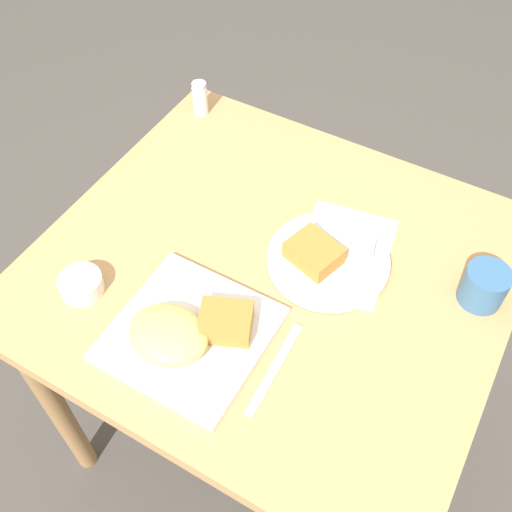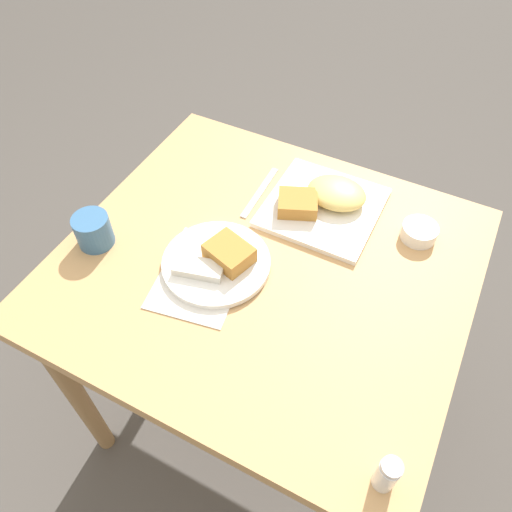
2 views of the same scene
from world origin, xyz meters
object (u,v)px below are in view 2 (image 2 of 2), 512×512
(salt_shaker, at_px, (386,475))
(sauce_ramekin, at_px, (419,232))
(plate_square_near, at_px, (325,201))
(coffee_mug, at_px, (93,230))
(plate_oval_far, at_px, (218,261))
(butter_knife, at_px, (260,192))

(salt_shaker, bearing_deg, sauce_ramekin, -80.26)
(plate_square_near, relative_size, coffee_mug, 3.22)
(plate_square_near, height_order, sauce_ramekin, plate_square_near)
(sauce_ramekin, xyz_separation_m, salt_shaker, (-0.10, 0.56, 0.02))
(plate_oval_far, relative_size, salt_shaker, 2.87)
(plate_square_near, relative_size, butter_knife, 1.35)
(plate_square_near, bearing_deg, butter_knife, 8.63)
(plate_oval_far, bearing_deg, butter_knife, -84.45)
(butter_knife, bearing_deg, coffee_mug, -41.33)
(plate_oval_far, bearing_deg, plate_square_near, -116.56)
(salt_shaker, bearing_deg, plate_square_near, -59.16)
(plate_square_near, bearing_deg, coffee_mug, 39.00)
(coffee_mug, bearing_deg, salt_shaker, 164.76)
(butter_knife, height_order, coffee_mug, coffee_mug)
(sauce_ramekin, bearing_deg, butter_knife, 4.91)
(plate_square_near, bearing_deg, sauce_ramekin, -177.75)
(plate_oval_far, relative_size, butter_knife, 1.23)
(plate_oval_far, bearing_deg, sauce_ramekin, -142.25)
(coffee_mug, bearing_deg, butter_knife, -129.29)
(plate_oval_far, height_order, salt_shaker, salt_shaker)
(plate_oval_far, relative_size, sauce_ramekin, 2.92)
(butter_knife, relative_size, coffee_mug, 2.38)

